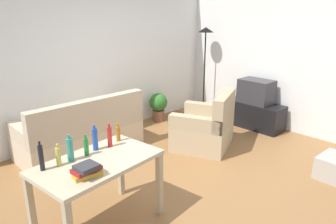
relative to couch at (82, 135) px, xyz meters
The scene contains 19 objects.
ground_plane 1.76m from the couch, 66.24° to the right, with size 5.20×4.40×0.02m, color olive.
wall_rear 1.40m from the couch, 41.25° to the left, with size 5.20×0.10×2.70m, color white.
wall_right 3.81m from the couch, 25.70° to the right, with size 0.10×4.40×2.70m, color silver.
couch is the anchor object (origin of this frame).
tv_stand 3.19m from the couch, 22.30° to the right, with size 0.44×1.10×0.48m.
tv 3.21m from the couch, 22.27° to the right, with size 0.41×0.60×0.44m.
torchiere_lamp 3.15m from the couch, ahead, with size 0.32×0.32×1.81m.
desk 1.93m from the couch, 114.04° to the right, with size 1.27×0.84×0.76m.
potted_plant 1.90m from the couch, ahead, with size 0.36×0.36×0.57m.
armchair 1.96m from the couch, 36.45° to the right, with size 1.17×1.14×0.92m.
storage_box 3.63m from the couch, 55.74° to the right, with size 0.48×0.34×0.30m, color #A8A399.
bottle_dark 2.08m from the couch, 128.33° to the right, with size 0.04×0.04×0.28m.
bottle_squat 1.99m from the couch, 124.49° to the right, with size 0.05×0.05×0.22m.
bottle_tall 1.92m from the couch, 121.46° to the right, with size 0.06×0.06×0.27m.
bottle_green 1.83m from the couch, 116.66° to the right, with size 0.05×0.05×0.22m.
bottle_blue 1.74m from the couch, 113.29° to the right, with size 0.06×0.06×0.27m.
bottle_red 1.72m from the couch, 107.76° to the right, with size 0.05×0.05×0.26m.
bottle_amber 1.61m from the couch, 102.95° to the right, with size 0.05×0.05×0.20m.
book_stack 2.25m from the couch, 117.25° to the right, with size 0.26×0.21×0.12m.
Camera 1 is at (-2.91, -2.65, 2.16)m, focal length 34.10 mm.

